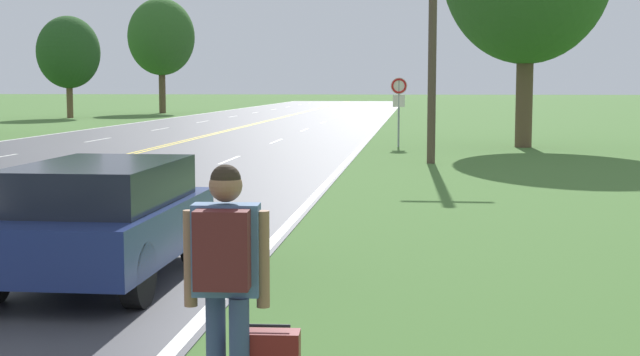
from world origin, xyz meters
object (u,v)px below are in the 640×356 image
Objects in this scene: hitchhiker_person at (226,264)px; tree_mid_treeline at (68,52)px; traffic_sign at (399,95)px; car_dark_blue_hatchback_approaching at (101,217)px; tree_behind_sign at (161,37)px.

hitchhiker_person is 57.54m from tree_mid_treeline.
traffic_sign reaches higher than car_dark_blue_hatchback_approaching.
tree_mid_treeline is (-3.38, -10.66, -1.56)m from tree_behind_sign.
tree_behind_sign is 62.07m from car_dark_blue_hatchback_approaching.
car_dark_blue_hatchback_approaching is at bearing -74.38° from tree_behind_sign.
tree_behind_sign is at bearing 118.16° from traffic_sign.
tree_behind_sign is at bearing 13.68° from hitchhiker_person.
tree_mid_treeline reaches higher than car_dark_blue_hatchback_approaching.
traffic_sign is 23.18m from car_dark_blue_hatchback_approaching.
tree_behind_sign reaches higher than car_dark_blue_hatchback_approaching.
tree_behind_sign is at bearing 72.38° from tree_mid_treeline.
hitchhiker_person reaches higher than car_dark_blue_hatchback_approaching.
hitchhiker_person is 4.64m from car_dark_blue_hatchback_approaching.
car_dark_blue_hatchback_approaching is at bearing -67.72° from tree_mid_treeline.
tree_mid_treeline is (-22.98, 25.95, 2.54)m from traffic_sign.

